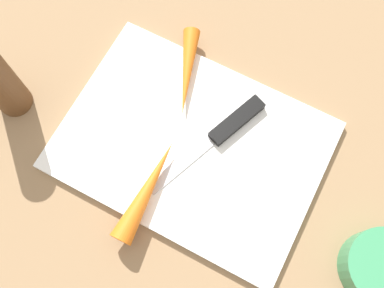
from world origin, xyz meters
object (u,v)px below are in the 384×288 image
carrot_long (147,190)px  carrot_short (187,72)px  cutting_board (192,145)px  knife (230,126)px  small_bowl (380,267)px

carrot_long → carrot_short: 0.18m
carrot_long → carrot_short: size_ratio=1.09×
cutting_board → knife: 0.06m
knife → carrot_short: size_ratio=1.43×
cutting_board → carrot_short: carrot_short is taller
cutting_board → knife: size_ratio=1.86×
cutting_board → small_bowl: size_ratio=3.76×
cutting_board → carrot_long: bearing=-103.1°
cutting_board → carrot_short: size_ratio=2.66×
small_bowl → carrot_long: bearing=-170.7°
knife → carrot_long: (-0.06, -0.13, 0.01)m
cutting_board → small_bowl: (0.29, -0.04, 0.02)m
cutting_board → small_bowl: bearing=-7.4°
cutting_board → knife: knife is taller
small_bowl → cutting_board: bearing=172.6°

